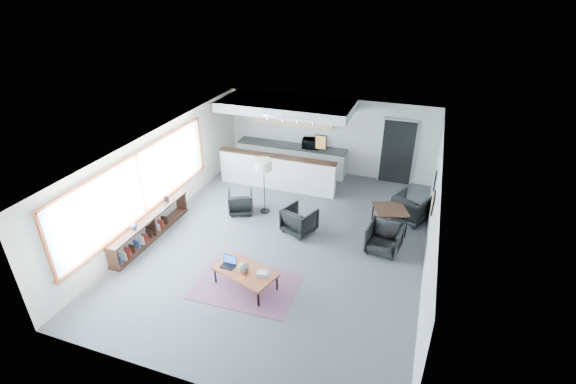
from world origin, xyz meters
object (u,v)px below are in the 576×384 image
(laptop, at_px, (229,263))
(book_stack, at_px, (263,273))
(armchair_left, at_px, (241,201))
(microwave, at_px, (311,142))
(floor_lamp, at_px, (264,167))
(ceramic_pot, at_px, (244,267))
(armchair_right, at_px, (299,219))
(dining_table, at_px, (390,211))
(dining_chair_far, at_px, (411,209))
(coffee_table, at_px, (245,272))
(dining_chair_near, at_px, (384,239))

(laptop, height_order, book_stack, laptop)
(armchair_left, distance_m, microwave, 3.48)
(floor_lamp, bearing_deg, book_stack, -68.60)
(ceramic_pot, distance_m, floor_lamp, 3.41)
(ceramic_pot, distance_m, book_stack, 0.44)
(book_stack, xyz_separation_m, armchair_right, (0.02, 2.50, -0.09))
(armchair_right, bearing_deg, ceramic_pot, 101.39)
(book_stack, relative_size, floor_lamp, 0.19)
(ceramic_pot, height_order, microwave, microwave)
(dining_table, bearing_deg, dining_chair_far, 56.33)
(coffee_table, bearing_deg, microwave, 110.53)
(laptop, bearing_deg, ceramic_pot, -11.60)
(laptop, distance_m, dining_chair_far, 5.39)
(book_stack, bearing_deg, armchair_right, 89.61)
(microwave, bearing_deg, coffee_table, -95.11)
(laptop, bearing_deg, microwave, 90.82)
(floor_lamp, height_order, dining_chair_near, floor_lamp)
(armchair_left, bearing_deg, microwave, -134.23)
(armchair_left, height_order, armchair_right, armchair_right)
(book_stack, xyz_separation_m, floor_lamp, (-1.24, 3.18, 0.94))
(ceramic_pot, bearing_deg, dining_chair_far, 52.10)
(coffee_table, height_order, armchair_right, armchair_right)
(ceramic_pot, relative_size, dining_chair_near, 0.33)
(armchair_right, distance_m, floor_lamp, 1.77)
(ceramic_pot, bearing_deg, armchair_right, 79.91)
(ceramic_pot, xyz_separation_m, dining_chair_far, (3.20, 4.11, -0.19))
(coffee_table, xyz_separation_m, dining_table, (2.67, 3.32, 0.21))
(armchair_left, xyz_separation_m, dining_chair_near, (4.15, -0.58, -0.01))
(dining_chair_near, distance_m, dining_chair_far, 1.80)
(dining_table, height_order, microwave, microwave)
(dining_chair_near, distance_m, microwave, 4.88)
(laptop, xyz_separation_m, armchair_right, (0.85, 2.44, -0.12))
(book_stack, height_order, microwave, microwave)
(floor_lamp, bearing_deg, coffee_table, -75.28)
(armchair_right, distance_m, dining_chair_near, 2.25)
(coffee_table, distance_m, laptop, 0.43)
(floor_lamp, bearing_deg, microwave, 80.24)
(book_stack, xyz_separation_m, dining_table, (2.26, 3.33, 0.14))
(coffee_table, relative_size, dining_chair_far, 2.07)
(coffee_table, height_order, book_stack, book_stack)
(ceramic_pot, height_order, armchair_right, armchair_right)
(laptop, height_order, ceramic_pot, ceramic_pot)
(coffee_table, distance_m, armchair_left, 3.27)
(coffee_table, bearing_deg, armchair_left, 134.26)
(ceramic_pot, xyz_separation_m, book_stack, (0.43, 0.03, -0.08))
(book_stack, bearing_deg, dining_chair_near, 46.08)
(laptop, height_order, dining_chair_near, dining_chair_near)
(ceramic_pot, bearing_deg, coffee_table, 57.88)
(laptop, relative_size, book_stack, 1.02)
(microwave, bearing_deg, ceramic_pot, -95.32)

